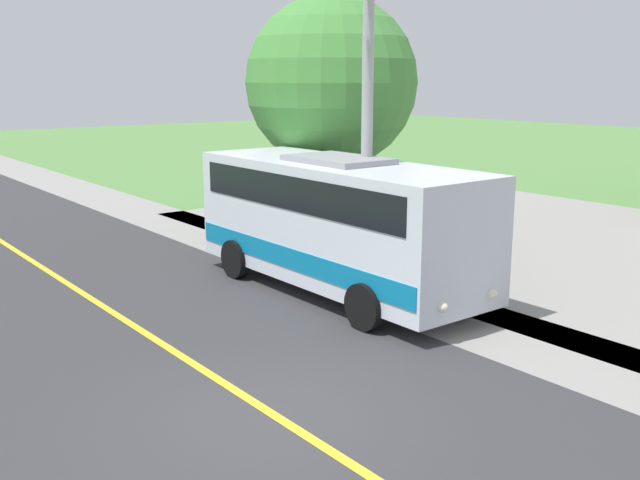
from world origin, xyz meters
TOP-DOWN VIEW (x-y plane):
  - ground_plane at (0.00, 0.00)m, footprint 120.00×120.00m
  - road_surface at (0.00, 0.00)m, footprint 8.00×100.00m
  - sidewalk at (-5.20, 0.00)m, footprint 2.40×100.00m
  - road_centre_line at (0.00, 0.00)m, footprint 0.16×100.00m
  - shuttle_bus_front at (-4.50, -4.11)m, footprint 2.65×7.48m
  - street_light_pole at (-4.88, -3.76)m, footprint 1.97×0.24m
  - tree_curbside at (-7.40, -7.95)m, footprint 4.66×4.66m

SIDE VIEW (x-z plane):
  - ground_plane at x=0.00m, z-range 0.00..0.00m
  - sidewalk at x=-5.20m, z-range 0.00..0.01m
  - road_surface at x=0.00m, z-range 0.00..0.01m
  - road_centre_line at x=0.00m, z-range 0.01..0.01m
  - shuttle_bus_front at x=-4.50m, z-range 0.15..3.09m
  - tree_curbside at x=-7.40m, z-range 1.05..7.82m
  - street_light_pole at x=-4.88m, z-range 0.41..8.59m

